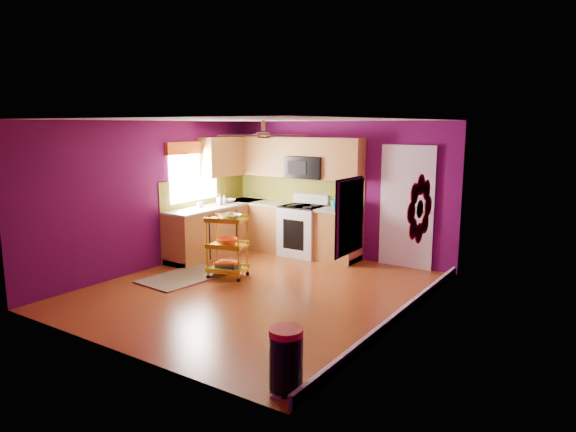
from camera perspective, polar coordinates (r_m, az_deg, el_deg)
The scene contains 18 objects.
ground at distance 7.73m, azimuth -3.51°, elevation -8.25°, with size 5.00×5.00×0.00m, color maroon.
room_envelope at distance 7.36m, azimuth -3.48°, elevation 3.86°, with size 4.54×5.04×2.52m.
lower_cabinets at distance 9.80m, azimuth -3.39°, elevation -1.66°, with size 2.81×2.31×0.94m.
electric_range at distance 9.63m, azimuth 1.67°, elevation -1.56°, with size 0.76×0.66×1.13m.
upper_cabinetry at distance 9.84m, azimuth -1.73°, elevation 6.42°, with size 2.80×2.30×1.26m.
left_window at distance 9.61m, azimuth -10.43°, elevation 5.80°, with size 0.08×1.35×1.08m.
panel_door at distance 8.97m, azimuth 13.05°, elevation 0.82°, with size 0.95×0.11×2.15m.
right_wall_art at distance 6.00m, azimuth 11.49°, elevation 0.44°, with size 0.04×2.74×1.04m.
ceiling_fan at distance 7.50m, azimuth -2.77°, elevation 9.02°, with size 1.01×1.01×0.26m.
shag_rug at distance 8.49m, azimuth -11.39°, elevation -6.65°, with size 0.84×1.38×0.02m, color black.
rolling_cart at distance 8.26m, azimuth -6.71°, elevation -3.10°, with size 0.69×0.58×1.08m.
trash_can at distance 4.89m, azimuth -0.23°, elevation -15.70°, with size 0.40×0.40×0.60m.
teal_kettle at distance 9.31m, azimuth 5.35°, elevation 1.37°, with size 0.18×0.18×0.21m.
toaster at distance 9.16m, azimuth 6.81°, elevation 1.24°, with size 0.22×0.15×0.18m, color beige.
soap_bottle_a at distance 9.73m, azimuth -7.61°, elevation 1.83°, with size 0.09×0.10×0.21m, color #EA3F72.
soap_bottle_b at distance 9.91m, azimuth -7.09°, elevation 1.84°, with size 0.12×0.12×0.16m, color white.
counter_dish at distance 10.07m, azimuth -6.61°, elevation 1.71°, with size 0.26×0.26×0.06m, color white.
counter_cup at distance 9.51m, azimuth -9.74°, elevation 1.24°, with size 0.12×0.12×0.10m, color white.
Camera 1 is at (4.45, -5.83, 2.43)m, focal length 32.00 mm.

